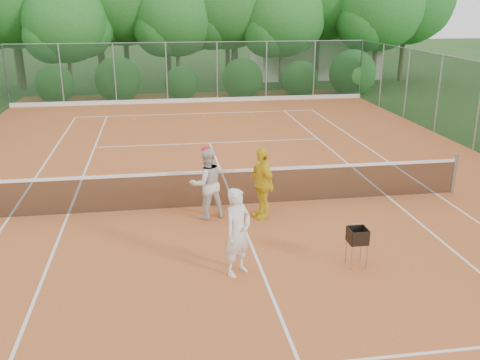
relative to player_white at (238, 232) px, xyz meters
name	(u,v)px	position (x,y,z in m)	size (l,w,h in m)	color
ground	(235,206)	(0.47, 3.54, -0.87)	(120.00, 120.00, 0.00)	#214017
clay_court	(235,206)	(0.47, 3.54, -0.86)	(18.00, 36.00, 0.02)	#BE602B
club_building	(313,54)	(9.47, 27.54, 0.63)	(8.00, 5.00, 3.00)	beige
tennis_net	(235,186)	(0.47, 3.54, -0.34)	(11.97, 0.10, 1.10)	gray
player_white	(238,232)	(0.00, 0.00, 0.00)	(0.62, 0.41, 1.70)	silver
player_center_grp	(207,183)	(-0.30, 2.86, 0.02)	(0.99, 0.86, 1.76)	silver
player_yellow	(262,183)	(0.98, 2.70, 0.01)	(1.01, 0.42, 1.72)	yellow
ball_hopper	(358,236)	(2.33, -0.07, -0.22)	(0.35, 0.35, 0.79)	gray
stray_ball_a	(134,119)	(-2.41, 14.56, -0.82)	(0.07, 0.07, 0.07)	gold
stray_ball_b	(204,116)	(0.69, 14.74, -0.82)	(0.07, 0.07, 0.07)	#CEDA32
stray_ball_c	(253,116)	(2.87, 14.35, -0.82)	(0.07, 0.07, 0.07)	gold
court_markings	(235,205)	(0.47, 3.54, -0.85)	(11.03, 23.83, 0.01)	white
fence_back	(192,73)	(0.47, 18.54, 0.65)	(18.07, 0.07, 3.00)	#19381E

